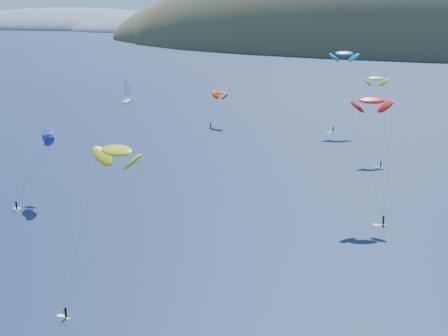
% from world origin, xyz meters
% --- Properties ---
extents(headland, '(460.00, 250.00, 60.00)m').
position_xyz_m(headland, '(-445.26, 750.08, -3.36)').
color(headland, slate).
rests_on(headland, ground).
extents(sailboat, '(9.04, 7.80, 11.13)m').
position_xyz_m(sailboat, '(-98.33, 196.39, 0.93)').
color(sailboat, white).
rests_on(sailboat, ground).
extents(kitesurfer_1, '(8.58, 10.47, 13.84)m').
position_xyz_m(kitesurfer_1, '(-44.81, 164.00, 11.61)').
color(kitesurfer_1, yellow).
rests_on(kitesurfer_1, ground).
extents(kitesurfer_2, '(10.13, 11.90, 25.68)m').
position_xyz_m(kitesurfer_2, '(-16.06, 35.46, 23.28)').
color(kitesurfer_2, yellow).
rests_on(kitesurfer_2, ground).
extents(kitesurfer_3, '(8.29, 15.13, 24.33)m').
position_xyz_m(kitesurfer_3, '(10.89, 136.51, 22.30)').
color(kitesurfer_3, yellow).
rests_on(kitesurfer_3, ground).
extents(kitesurfer_4, '(10.18, 8.94, 28.58)m').
position_xyz_m(kitesurfer_4, '(-2.88, 169.52, 25.94)').
color(kitesurfer_4, yellow).
rests_on(kitesurfer_4, ground).
extents(kitesurfer_9, '(9.87, 10.40, 26.56)m').
position_xyz_m(kitesurfer_9, '(14.73, 86.80, 24.13)').
color(kitesurfer_9, yellow).
rests_on(kitesurfer_9, ground).
extents(kitesurfer_10, '(8.75, 15.55, 17.78)m').
position_xyz_m(kitesurfer_10, '(-54.19, 73.79, 15.26)').
color(kitesurfer_10, yellow).
rests_on(kitesurfer_10, ground).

